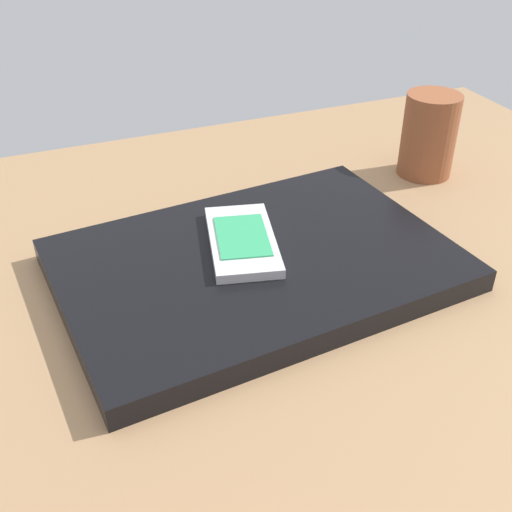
% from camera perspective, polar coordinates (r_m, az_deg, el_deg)
% --- Properties ---
extents(desk_surface, '(1.20, 0.80, 0.03)m').
position_cam_1_polar(desk_surface, '(0.53, -8.00, -8.09)').
color(desk_surface, '#9E7751').
rests_on(desk_surface, ground).
extents(laptop_closed, '(0.37, 0.27, 0.02)m').
position_cam_1_polar(laptop_closed, '(0.57, 0.00, -0.79)').
color(laptop_closed, black).
rests_on(laptop_closed, desk_surface).
extents(cell_phone_on_laptop, '(0.08, 0.13, 0.01)m').
position_cam_1_polar(cell_phone_on_laptop, '(0.58, -1.25, 1.42)').
color(cell_phone_on_laptop, silver).
rests_on(cell_phone_on_laptop, laptop_closed).
extents(pen_cup, '(0.06, 0.06, 0.10)m').
position_cam_1_polar(pen_cup, '(0.76, 15.33, 10.46)').
color(pen_cup, brown).
rests_on(pen_cup, desk_surface).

